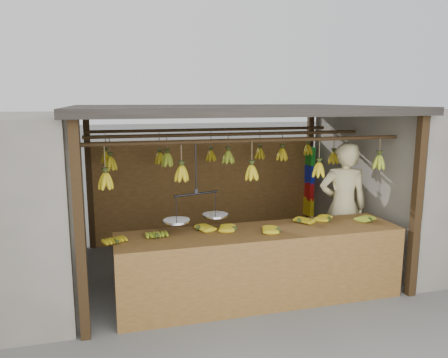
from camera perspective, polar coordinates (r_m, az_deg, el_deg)
name	(u,v)px	position (r m, az deg, el deg)	size (l,w,h in m)	color
ground	(229,267)	(6.69, 0.69, -11.48)	(80.00, 80.00, 0.00)	#5B5B57
stall	(224,135)	(6.55, -0.07, 5.83)	(4.30, 3.30, 2.40)	black
neighbor_right	(437,181)	(8.09, 26.04, -0.22)	(3.00, 3.00, 2.30)	slate
counter	(264,248)	(5.37, 5.18, -9.02)	(3.61, 0.80, 0.96)	brown
hanging_bananas	(229,161)	(6.26, 0.64, 2.39)	(3.63, 2.21, 0.40)	#B49B13
balance_scale	(196,215)	(5.25, -3.63, -4.66)	(0.81, 0.44, 0.93)	black
vendor	(343,207)	(6.62, 15.26, -3.49)	(0.69, 0.45, 1.89)	beige
bag_bundles	(309,182)	(8.32, 11.08, -0.40)	(0.08, 0.26, 1.30)	#199926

